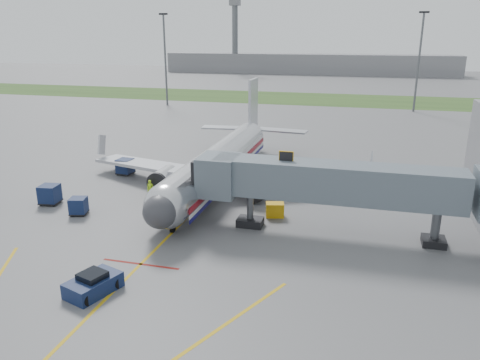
% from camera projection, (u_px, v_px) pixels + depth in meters
% --- Properties ---
extents(ground, '(400.00, 400.00, 0.00)m').
position_uv_depth(ground, '(163.00, 242.00, 37.72)').
color(ground, '#565659').
rests_on(ground, ground).
extents(grass_strip, '(300.00, 25.00, 0.01)m').
position_uv_depth(grass_strip, '(306.00, 99.00, 120.66)').
color(grass_strip, '#2D4C1E').
rests_on(grass_strip, ground).
extents(apron_markings, '(21.52, 50.00, 0.01)m').
position_uv_depth(apron_markings, '(117.00, 287.00, 30.90)').
color(apron_markings, gold).
rests_on(apron_markings, ground).
extents(airliner, '(32.10, 35.67, 10.25)m').
position_uv_depth(airliner, '(219.00, 162.00, 50.98)').
color(airliner, silver).
rests_on(airliner, ground).
extents(jet_bridge, '(25.30, 4.00, 6.90)m').
position_uv_depth(jet_bridge, '(333.00, 183.00, 37.82)').
color(jet_bridge, slate).
rests_on(jet_bridge, ground).
extents(light_mast_left, '(2.00, 0.44, 20.40)m').
position_uv_depth(light_mast_left, '(165.00, 58.00, 106.42)').
color(light_mast_left, '#595B60').
rests_on(light_mast_left, ground).
extents(light_mast_right, '(2.00, 0.44, 20.40)m').
position_uv_depth(light_mast_right, '(419.00, 60.00, 97.44)').
color(light_mast_right, '#595B60').
rests_on(light_mast_right, ground).
extents(distant_terminal, '(120.00, 14.00, 8.00)m').
position_uv_depth(distant_terminal, '(307.00, 64.00, 195.67)').
color(distant_terminal, slate).
rests_on(distant_terminal, ground).
extents(control_tower, '(4.00, 4.00, 30.00)m').
position_uv_depth(control_tower, '(235.00, 30.00, 194.48)').
color(control_tower, '#595B60').
rests_on(control_tower, ground).
extents(pushback_tug, '(3.05, 3.90, 1.42)m').
position_uv_depth(pushback_tug, '(93.00, 284.00, 30.15)').
color(pushback_tug, '#0E1E3E').
rests_on(pushback_tug, ground).
extents(baggage_cart_a, '(2.00, 2.00, 1.91)m').
position_uv_depth(baggage_cart_a, '(50.00, 194.00, 45.82)').
color(baggage_cart_a, '#0E1E3E').
rests_on(baggage_cart_a, ground).
extents(baggage_cart_b, '(1.82, 1.82, 1.61)m').
position_uv_depth(baggage_cart_b, '(78.00, 206.00, 43.17)').
color(baggage_cart_b, '#0E1E3E').
rests_on(baggage_cart_b, ground).
extents(baggage_cart_c, '(1.87, 1.87, 1.88)m').
position_uv_depth(baggage_cart_c, '(125.00, 167.00, 55.47)').
color(baggage_cart_c, '#0E1E3E').
rests_on(baggage_cart_c, ground).
extents(belt_loader, '(1.84, 4.48, 2.13)m').
position_uv_depth(belt_loader, '(201.00, 177.00, 52.97)').
color(belt_loader, '#0E1E3E').
rests_on(belt_loader, ground).
extents(ground_power_cart, '(1.83, 1.44, 1.30)m').
position_uv_depth(ground_power_cart, '(275.00, 210.00, 42.72)').
color(ground_power_cart, '#E4A40D').
rests_on(ground_power_cart, ground).
extents(ramp_worker, '(0.78, 0.66, 1.82)m').
position_uv_depth(ramp_worker, '(150.00, 189.00, 47.70)').
color(ramp_worker, '#ADE81B').
rests_on(ramp_worker, ground).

